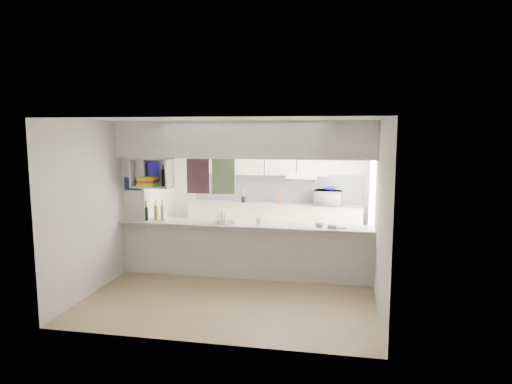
% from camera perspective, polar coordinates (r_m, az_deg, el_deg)
% --- Properties ---
extents(floor, '(4.80, 4.80, 0.00)m').
position_cam_1_polar(floor, '(7.78, -1.48, -10.63)').
color(floor, tan).
rests_on(floor, ground).
extents(ceiling, '(4.80, 4.80, 0.00)m').
position_cam_1_polar(ceiling, '(7.38, -1.55, 8.90)').
color(ceiling, white).
rests_on(ceiling, wall_back).
extents(wall_back, '(4.20, 0.00, 4.20)m').
position_cam_1_polar(wall_back, '(9.81, 1.44, 1.03)').
color(wall_back, silver).
rests_on(wall_back, floor).
extents(wall_left, '(0.00, 4.80, 4.80)m').
position_cam_1_polar(wall_left, '(8.17, -16.07, -0.65)').
color(wall_left, silver).
rests_on(wall_left, floor).
extents(wall_right, '(0.00, 4.80, 4.80)m').
position_cam_1_polar(wall_right, '(7.32, 14.77, -1.56)').
color(wall_right, silver).
rests_on(wall_right, floor).
extents(servery_partition, '(4.20, 0.50, 2.60)m').
position_cam_1_polar(servery_partition, '(7.46, -2.82, 1.64)').
color(servery_partition, silver).
rests_on(servery_partition, floor).
extents(cubby_shelf, '(0.65, 0.35, 0.50)m').
position_cam_1_polar(cubby_shelf, '(7.84, -12.90, 2.13)').
color(cubby_shelf, white).
rests_on(cubby_shelf, bulkhead).
extents(kitchen_run, '(3.60, 0.63, 2.24)m').
position_cam_1_polar(kitchen_run, '(9.59, 2.13, -1.99)').
color(kitchen_run, beige).
rests_on(kitchen_run, floor).
extents(microwave, '(0.59, 0.43, 0.30)m').
position_cam_1_polar(microwave, '(9.45, 9.01, -0.72)').
color(microwave, white).
rests_on(microwave, bench_top).
extents(bowl, '(0.26, 0.26, 0.06)m').
position_cam_1_polar(bowl, '(9.44, 9.19, 0.39)').
color(bowl, '#140D97').
rests_on(bowl, microwave).
extents(dish_rack, '(0.43, 0.35, 0.21)m').
position_cam_1_polar(dish_rack, '(7.59, -3.98, -3.28)').
color(dish_rack, silver).
rests_on(dish_rack, breakfast_bar).
extents(cup, '(0.11, 0.11, 0.09)m').
position_cam_1_polar(cup, '(7.41, 0.36, -3.72)').
color(cup, white).
rests_on(cup, dish_rack).
extents(wine_bottles, '(0.37, 0.15, 0.37)m').
position_cam_1_polar(wine_bottles, '(7.96, -12.48, -2.55)').
color(wine_bottles, black).
rests_on(wine_bottles, breakfast_bar).
extents(plastic_tubs, '(0.49, 0.22, 0.07)m').
position_cam_1_polar(plastic_tubs, '(7.33, 8.64, -4.14)').
color(plastic_tubs, silver).
rests_on(plastic_tubs, breakfast_bar).
extents(utensil_jar, '(0.09, 0.09, 0.13)m').
position_cam_1_polar(utensil_jar, '(9.69, -1.59, -0.93)').
color(utensil_jar, black).
rests_on(utensil_jar, bench_top).
extents(knife_block, '(0.11, 0.09, 0.22)m').
position_cam_1_polar(knife_block, '(9.59, 2.75, -0.76)').
color(knife_block, brown).
rests_on(knife_block, bench_top).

